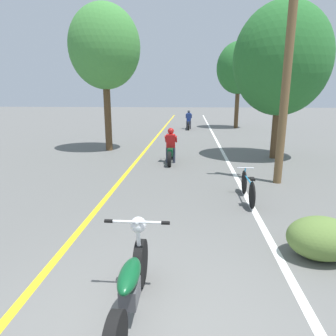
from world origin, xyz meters
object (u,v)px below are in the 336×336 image
Objects in this scene: motorcycle_rider_lead at (171,149)px; bicycle_parked at (248,187)px; motorcycle_rider_far at (189,122)px; utility_pole at (286,79)px; roadside_tree_right_near at (282,60)px; motorcycle_foreground at (131,286)px; roadside_tree_right_far at (239,68)px; roadside_tree_left at (105,48)px.

bicycle_parked is at bearing -61.82° from motorcycle_rider_lead.
motorcycle_rider_lead is 0.91× the size of motorcycle_rider_far.
utility_pole is 0.96× the size of roadside_tree_right_near.
motorcycle_foreground is at bearing -113.32° from roadside_tree_right_near.
motorcycle_rider_lead is at bearing -108.74° from roadside_tree_right_far.
utility_pole is 3.07× the size of motorcycle_rider_lead.
motorcycle_rider_far is (0.59, 11.77, 0.01)m from motorcycle_rider_lead.
roadside_tree_left is (-6.59, 4.99, 1.61)m from utility_pole.
utility_pole is at bearing -37.10° from roadside_tree_left.
motorcycle_foreground reaches higher than bicycle_parked.
roadside_tree_left is (-7.45, 1.23, 0.71)m from roadside_tree_right_near.
roadside_tree_right_far is 22.12m from motorcycle_foreground.
utility_pole is at bearing -102.84° from roadside_tree_right_near.
motorcycle_foreground is (-4.20, -9.73, -3.51)m from roadside_tree_right_near.
motorcycle_rider_lead is at bearing 90.70° from motorcycle_foreground.
roadside_tree_right_far is (0.90, 15.34, 1.52)m from utility_pole.
roadside_tree_left is 3.09× the size of motorcycle_foreground.
roadside_tree_left is at bearing 106.52° from motorcycle_foreground.
utility_pole is 2.79× the size of motorcycle_foreground.
roadside_tree_right_near is at bearing -90.22° from roadside_tree_right_far.
roadside_tree_right_near is 3.55× the size of bicycle_parked.
motorcycle_foreground is 20.27m from motorcycle_rider_far.
roadside_tree_right_near is 7.58m from roadside_tree_left.
roadside_tree_right_near reaches higher than motorcycle_rider_lead.
roadside_tree_right_far reaches higher than motorcycle_foreground.
motorcycle_rider_far is at bearing 101.30° from utility_pole.
motorcycle_rider_lead is 11.78m from motorcycle_rider_far.
utility_pole is 4.96m from motorcycle_rider_lead.
roadside_tree_right_near is 3.19× the size of motorcycle_rider_lead.
utility_pole is at bearing 60.80° from motorcycle_foreground.
motorcycle_foreground is 8.50m from motorcycle_rider_lead.
motorcycle_foreground is (-4.24, -21.31, -4.12)m from roadside_tree_right_far.
motorcycle_foreground is (-3.34, -5.98, -2.61)m from utility_pole.
roadside_tree_right_far is at bearing 86.64° from utility_pole.
motorcycle_rider_lead is at bearing 118.18° from bicycle_parked.
roadside_tree_left reaches higher than roadside_tree_right_far.
bicycle_parked is at bearing -50.97° from roadside_tree_left.
utility_pole reaches higher than motorcycle_foreground.
motorcycle_foreground is 1.22× the size of bicycle_parked.
roadside_tree_right_far reaches higher than motorcycle_rider_far.
roadside_tree_right_near is 11.68m from motorcycle_rider_far.
roadside_tree_right_far is 14.12m from motorcycle_rider_lead.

